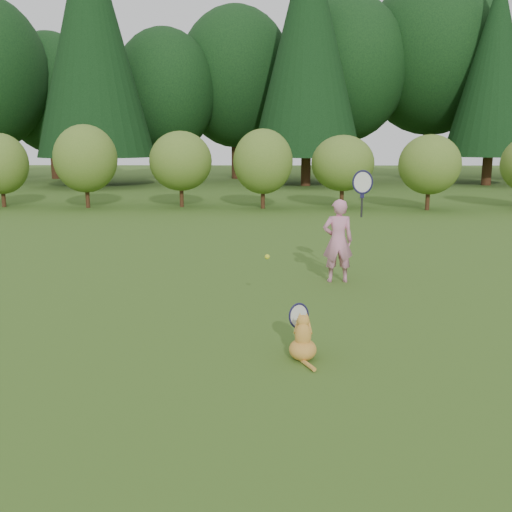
# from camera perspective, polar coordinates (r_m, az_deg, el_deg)

# --- Properties ---
(ground) EXTENTS (100.00, 100.00, 0.00)m
(ground) POSITION_cam_1_polar(r_m,az_deg,el_deg) (7.30, -1.73, -6.63)
(ground) COLOR #294A15
(ground) RESTS_ON ground
(shrub_row) EXTENTS (28.00, 3.00, 2.80)m
(shrub_row) POSITION_cam_1_polar(r_m,az_deg,el_deg) (19.95, 0.27, 8.89)
(shrub_row) COLOR #4C7023
(shrub_row) RESTS_ON ground
(woodland_backdrop) EXTENTS (48.00, 10.00, 15.00)m
(woodland_backdrop) POSITION_cam_1_polar(r_m,az_deg,el_deg) (30.39, 0.67, 21.28)
(woodland_backdrop) COLOR black
(woodland_backdrop) RESTS_ON ground
(child) EXTENTS (0.76, 0.42, 2.03)m
(child) POSITION_cam_1_polar(r_m,az_deg,el_deg) (9.32, 8.27, 1.71)
(child) COLOR pink
(child) RESTS_ON ground
(cat) EXTENTS (0.35, 0.64, 0.68)m
(cat) POSITION_cam_1_polar(r_m,az_deg,el_deg) (6.07, 4.70, -7.90)
(cat) COLOR #B47222
(cat) RESTS_ON ground
(tennis_ball) EXTENTS (0.07, 0.07, 0.07)m
(tennis_ball) POSITION_cam_1_polar(r_m,az_deg,el_deg) (7.73, 1.13, -0.08)
(tennis_ball) COLOR gold
(tennis_ball) RESTS_ON ground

